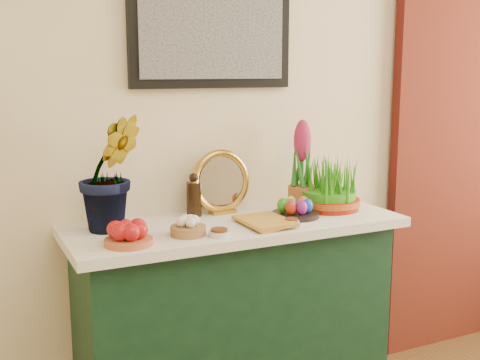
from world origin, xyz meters
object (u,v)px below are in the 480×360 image
hyacinth_green (110,154)px  mirror (221,182)px  book (245,223)px  wheatgrass_sabzeh (329,187)px  sideboard (235,325)px

hyacinth_green → mirror: 0.53m
hyacinth_green → mirror: hyacinth_green is taller
book → wheatgrass_sabzeh: bearing=14.4°
hyacinth_green → wheatgrass_sabzeh: size_ratio=2.13×
hyacinth_green → wheatgrass_sabzeh: 0.99m
sideboard → book: size_ratio=5.30×
mirror → wheatgrass_sabzeh: mirror is taller
mirror → wheatgrass_sabzeh: (0.47, -0.14, -0.03)m
sideboard → wheatgrass_sabzeh: wheatgrass_sabzeh is taller
wheatgrass_sabzeh → hyacinth_green: bearing=176.4°
mirror → wheatgrass_sabzeh: bearing=-17.0°
hyacinth_green → book: 0.59m
sideboard → book: (-0.01, -0.12, 0.48)m
sideboard → hyacinth_green: hyacinth_green is taller
sideboard → book: 0.50m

